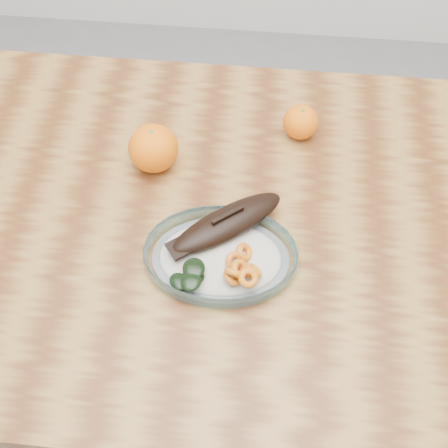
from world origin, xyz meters
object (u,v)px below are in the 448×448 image
object	(u,v)px
dining_table	(200,247)
plated_meal	(221,254)
orange_right	(301,122)
orange_left	(153,148)

from	to	relation	value
dining_table	plated_meal	bearing A→B (deg)	-58.12
plated_meal	orange_right	world-z (taller)	plated_meal
dining_table	plated_meal	size ratio (longest dim) A/B	2.51
orange_right	plated_meal	bearing A→B (deg)	-112.72
dining_table	orange_left	size ratio (longest dim) A/B	13.22
plated_meal	orange_left	distance (m)	0.24
orange_left	orange_right	world-z (taller)	orange_left
dining_table	plated_meal	world-z (taller)	plated_meal
dining_table	orange_left	bearing A→B (deg)	129.43
orange_right	dining_table	bearing A→B (deg)	-128.74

